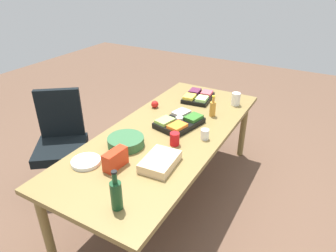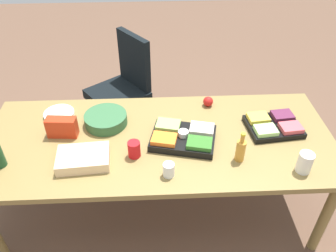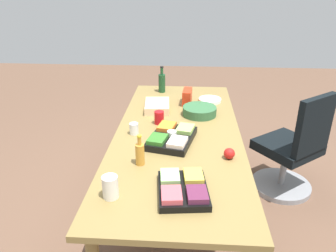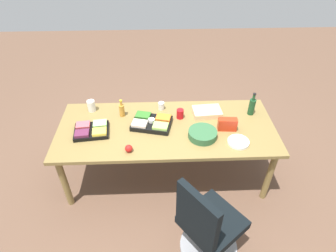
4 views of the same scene
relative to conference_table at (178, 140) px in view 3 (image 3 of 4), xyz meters
The scene contains 15 objects.
ground_plane 0.68m from the conference_table, ahead, with size 10.00×10.00×0.00m, color brown.
conference_table is the anchor object (origin of this frame).
office_chair 1.12m from the conference_table, 107.78° to the left, with size 0.67×0.67×1.00m.
fruit_platter 0.81m from the conference_table, ahead, with size 0.39×0.32×0.07m.
paper_cup 0.37m from the conference_table, 81.91° to the right, with size 0.07×0.07×0.09m, color white.
salad_bowl 0.43m from the conference_table, 154.41° to the left, with size 0.30×0.30×0.08m, color #316139.
veggie_tray 0.20m from the conference_table, 13.89° to the right, with size 0.48×0.39×0.09m.
chip_bag_red 0.67m from the conference_table, behind, with size 0.20×0.08×0.14m, color red.
wine_bottle 1.02m from the conference_table, 168.01° to the right, with size 0.09×0.09×0.28m.
sheet_cake 0.53m from the conference_table, 155.98° to the right, with size 0.32×0.22×0.07m, color beige.
mayo_jar 0.94m from the conference_table, 21.74° to the right, with size 0.09×0.09×0.13m, color white.
red_solo_cup 0.26m from the conference_table, 134.39° to the right, with size 0.08×0.08×0.11m, color red.
dressing_bottle 0.57m from the conference_table, 24.74° to the right, with size 0.07×0.07×0.21m.
paper_plate_stack 0.79m from the conference_table, 158.33° to the left, with size 0.22×0.22×0.03m, color white.
apple_red 0.54m from the conference_table, 43.49° to the left, with size 0.08×0.08×0.08m, color red.
Camera 3 is at (2.38, 0.08, 1.90)m, focal length 35.41 mm.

